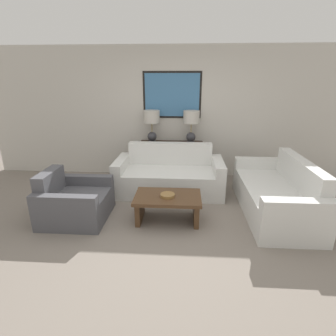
{
  "coord_description": "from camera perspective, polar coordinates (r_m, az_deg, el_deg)",
  "views": [
    {
      "loc": [
        0.27,
        -3.09,
        2.01
      ],
      "look_at": [
        0.01,
        0.89,
        0.65
      ],
      "focal_mm": 28.0,
      "sensor_mm": 36.0,
      "label": 1
    }
  ],
  "objects": [
    {
      "name": "ground_plane",
      "position": [
        3.69,
        -1.11,
        -14.16
      ],
      "size": [
        20.0,
        20.0,
        0.0
      ],
      "primitive_type": "plane",
      "color": "slate"
    },
    {
      "name": "console_table",
      "position": [
        5.51,
        0.72,
        1.69
      ],
      "size": [
        1.3,
        0.39,
        0.77
      ],
      "color": "#332319",
      "rests_on": "ground_plane"
    },
    {
      "name": "couch_by_side",
      "position": [
        4.44,
        22.53,
        -5.43
      ],
      "size": [
        0.91,
        1.94,
        0.86
      ],
      "color": "silver",
      "rests_on": "ground_plane"
    },
    {
      "name": "decorative_bowl",
      "position": [
        3.79,
        -0.1,
        -5.95
      ],
      "size": [
        0.21,
        0.21,
        0.04
      ],
      "color": "olive",
      "rests_on": "coffee_table"
    },
    {
      "name": "table_lamp_right",
      "position": [
        5.33,
        5.09,
        10.0
      ],
      "size": [
        0.32,
        0.32,
        0.65
      ],
      "color": "#333338",
      "rests_on": "console_table"
    },
    {
      "name": "couch_by_back_wall",
      "position": [
        4.86,
        0.27,
        -1.84
      ],
      "size": [
        1.94,
        0.91,
        0.86
      ],
      "color": "silver",
      "rests_on": "ground_plane"
    },
    {
      "name": "back_wall",
      "position": [
        5.59,
        0.91,
        11.84
      ],
      "size": [
        7.8,
        0.12,
        2.65
      ],
      "color": "beige",
      "rests_on": "ground_plane"
    },
    {
      "name": "coffee_table",
      "position": [
        3.87,
        -0.05,
        -7.59
      ],
      "size": [
        0.96,
        0.6,
        0.4
      ],
      "color": "#4C331E",
      "rests_on": "ground_plane"
    },
    {
      "name": "table_lamp_left",
      "position": [
        5.37,
        -3.55,
        10.1
      ],
      "size": [
        0.32,
        0.32,
        0.65
      ],
      "color": "#333338",
      "rests_on": "console_table"
    },
    {
      "name": "armchair_near_back_wall",
      "position": [
        4.2,
        -19.78,
        -7.01
      ],
      "size": [
        0.92,
        0.91,
        0.74
      ],
      "color": "#4C4C51",
      "rests_on": "ground_plane"
    }
  ]
}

